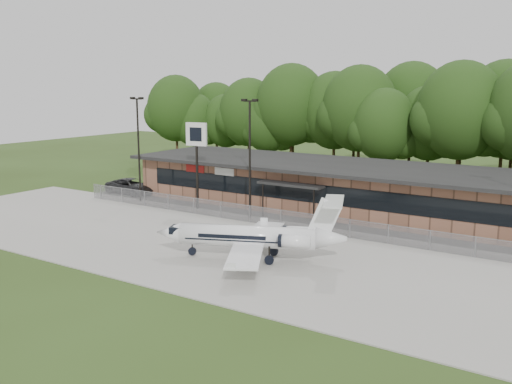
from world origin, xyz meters
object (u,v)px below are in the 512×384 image
Objects in this scene: business_jet at (254,238)px; suv at (132,186)px; terminal at (340,186)px; pole_sign at (197,143)px.

business_jet is 2.12× the size of suv.
terminal is 22.22m from suv.
terminal is at bearing -75.81° from suv.
suv is (-23.49, 12.20, -0.72)m from business_jet.
terminal is 6.92× the size of suv.
suv is 0.74× the size of pole_sign.
business_jet reaches higher than terminal.
terminal is 3.26× the size of business_jet.
suv is 12.02m from pole_sign.
pole_sign is at bearing -147.02° from terminal.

